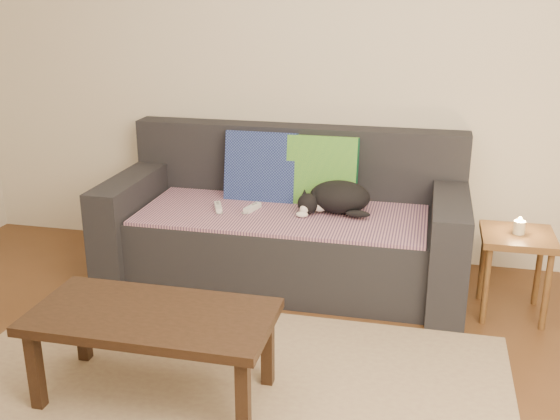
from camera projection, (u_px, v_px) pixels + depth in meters
The scene contains 12 objects.
back_wall at pixel (302, 54), 4.02m from camera, with size 4.50×0.04×2.60m, color beige.
sofa at pixel (286, 228), 3.95m from camera, with size 2.10×0.94×0.87m.
throw_blanket at pixel (283, 214), 3.82m from camera, with size 1.66×0.74×0.02m, color #402A4F.
cushion_navy at pixel (261, 168), 4.04m from camera, with size 0.44×0.11×0.44m, color #131B53.
cushion_green at pixel (322, 171), 3.96m from camera, with size 0.42×0.11×0.42m, color #0E5C36.
cat at pixel (337, 198), 3.79m from camera, with size 0.44×0.32×0.19m.
wii_remote_a at pixel (218, 207), 3.86m from camera, with size 0.15×0.04×0.03m, color white.
wii_remote_b at pixel (252, 208), 3.85m from camera, with size 0.15×0.04×0.03m, color white.
side_table at pixel (517, 248), 3.45m from camera, with size 0.37×0.37×0.46m.
candle at pixel (519, 227), 3.41m from camera, with size 0.06×0.06×0.09m.
rug at pixel (211, 411), 2.73m from camera, with size 2.50×1.80×0.01m, color tan.
coffee_table at pixel (153, 323), 2.73m from camera, with size 1.01×0.51×0.41m.
Camera 1 is at (0.80, -2.04, 1.68)m, focal length 42.00 mm.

